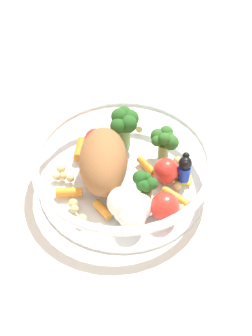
% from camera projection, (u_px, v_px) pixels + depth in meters
% --- Properties ---
extents(ground_plane, '(2.40, 2.40, 0.00)m').
position_uv_depth(ground_plane, '(125.00, 187.00, 0.56)').
color(ground_plane, silver).
extents(food_container, '(0.21, 0.21, 0.06)m').
position_uv_depth(food_container, '(124.00, 168.00, 0.54)').
color(food_container, white).
rests_on(food_container, ground_plane).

